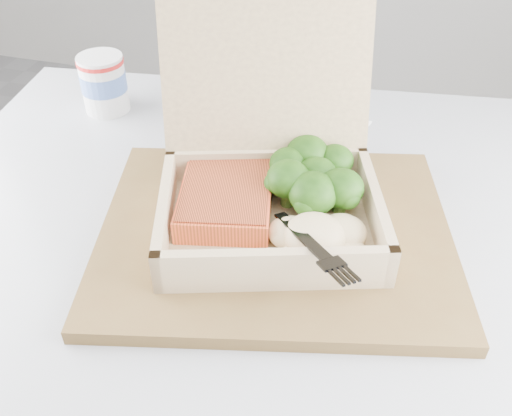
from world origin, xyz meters
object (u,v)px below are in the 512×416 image
(cafe_table, at_px, (230,350))
(paper_cup, at_px, (103,82))
(takeout_container, at_px, (269,169))
(serving_tray, at_px, (275,233))

(cafe_table, bearing_deg, paper_cup, 138.47)
(cafe_table, distance_m, takeout_container, 0.25)
(serving_tray, bearing_deg, takeout_container, 117.49)
(cafe_table, relative_size, paper_cup, 10.33)
(serving_tray, distance_m, takeout_container, 0.07)
(takeout_container, relative_size, paper_cup, 3.52)
(serving_tray, bearing_deg, cafe_table, -157.68)
(serving_tray, xyz_separation_m, takeout_container, (-0.02, 0.03, 0.06))
(serving_tray, height_order, takeout_container, takeout_container)
(takeout_container, height_order, paper_cup, takeout_container)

